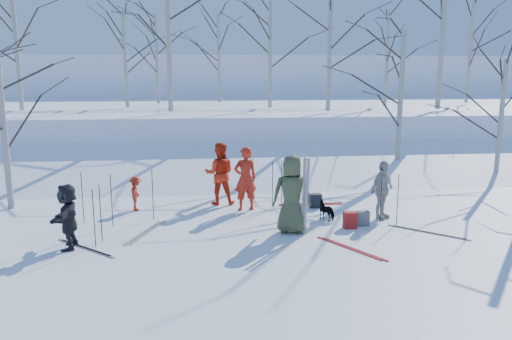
{
  "coord_description": "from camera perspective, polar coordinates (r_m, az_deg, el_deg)",
  "views": [
    {
      "loc": [
        -1.38,
        -11.45,
        3.86
      ],
      "look_at": [
        0.0,
        1.5,
        1.3
      ],
      "focal_mm": 35.0,
      "sensor_mm": 36.0,
      "label": 1
    }
  ],
  "objects": [
    {
      "name": "birch_plateau_c",
      "position": [
        27.63,
        -11.26,
        12.3
      ],
      "size": [
        3.86,
        3.86,
        4.66
      ],
      "primitive_type": null,
      "color": "silver",
      "rests_on": "snow_plateau"
    },
    {
      "name": "skier_red_north",
      "position": [
        14.07,
        -1.23,
        -0.99
      ],
      "size": [
        0.74,
        0.56,
        1.82
      ],
      "primitive_type": "imported",
      "rotation": [
        0.0,
        0.0,
        3.35
      ],
      "color": "#B32210",
      "rests_on": "ground"
    },
    {
      "name": "ski_pair_e",
      "position": [
        11.42,
        10.77,
        -8.79
      ],
      "size": [
        1.89,
        2.08,
        0.02
      ],
      "primitive_type": null,
      "rotation": [
        0.0,
        0.0,
        0.55
      ],
      "color": "#AB181D",
      "rests_on": "ground"
    },
    {
      "name": "ground",
      "position": [
        12.16,
        0.75,
        -7.39
      ],
      "size": [
        120.0,
        120.0,
        0.0
      ],
      "primitive_type": "plane",
      "color": "white",
      "rests_on": "ground"
    },
    {
      "name": "skier_cream_east",
      "position": [
        13.67,
        14.22,
        -2.22
      ],
      "size": [
        0.96,
        0.86,
        1.57
      ],
      "primitive_type": "imported",
      "rotation": [
        0.0,
        0.0,
        0.65
      ],
      "color": "beige",
      "rests_on": "ground"
    },
    {
      "name": "ski_pole_b",
      "position": [
        12.05,
        -17.34,
        -4.75
      ],
      "size": [
        0.02,
        0.02,
        1.34
      ],
      "primitive_type": "cylinder",
      "color": "black",
      "rests_on": "ground"
    },
    {
      "name": "ski_pair_a",
      "position": [
        14.92,
        6.26,
        -3.9
      ],
      "size": [
        0.21,
        1.9,
        0.02
      ],
      "primitive_type": null,
      "rotation": [
        0.0,
        0.0,
        1.57
      ],
      "color": "#AB181D",
      "rests_on": "ground"
    },
    {
      "name": "birch_plateau_j",
      "position": [
        30.2,
        23.27,
        12.3
      ],
      "size": [
        4.44,
        4.44,
        5.49
      ],
      "primitive_type": null,
      "color": "silver",
      "rests_on": "snow_plateau"
    },
    {
      "name": "ski_pair_c",
      "position": [
        11.87,
        -18.92,
        -8.43
      ],
      "size": [
        2.09,
        2.1,
        0.02
      ],
      "primitive_type": null,
      "rotation": [
        0.0,
        0.0,
        0.83
      ],
      "color": "silver",
      "rests_on": "ground"
    },
    {
      "name": "ski_pair_b",
      "position": [
        12.59,
        -12.45,
        -6.95
      ],
      "size": [
        1.41,
        2.03,
        0.02
      ],
      "primitive_type": null,
      "rotation": [
        0.0,
        0.0,
        -0.35
      ],
      "color": "silver",
      "rests_on": "ground"
    },
    {
      "name": "skier_redor_behind",
      "position": [
        14.75,
        -4.18,
        -0.4
      ],
      "size": [
        0.94,
        0.76,
        1.84
      ],
      "primitive_type": "imported",
      "rotation": [
        0.0,
        0.0,
        3.07
      ],
      "color": "red",
      "rests_on": "ground"
    },
    {
      "name": "birch_plateau_g",
      "position": [
        24.68,
        20.67,
        16.26
      ],
      "size": [
        6.43,
        6.43,
        8.33
      ],
      "primitive_type": null,
      "color": "silver",
      "rests_on": "snow_plateau"
    },
    {
      "name": "snow_plateau",
      "position": [
        28.62,
        -3.3,
        5.37
      ],
      "size": [
        70.0,
        18.0,
        2.2
      ],
      "primitive_type": "cube",
      "color": "white",
      "rests_on": "ground"
    },
    {
      "name": "skier_olive_center",
      "position": [
        12.1,
        4.13,
        -2.76
      ],
      "size": [
        1.02,
        0.75,
        1.93
      ],
      "primitive_type": "imported",
      "rotation": [
        0.0,
        0.0,
        2.99
      ],
      "color": "#3D4428",
      "rests_on": "ground"
    },
    {
      "name": "backpack_grey",
      "position": [
        13.09,
        12.12,
        -5.42
      ],
      "size": [
        0.3,
        0.2,
        0.38
      ],
      "primitive_type": "cube",
      "color": "#56595D",
      "rests_on": "ground"
    },
    {
      "name": "birch_plateau_h",
      "position": [
        22.03,
        -10.02,
        16.46
      ],
      "size": [
        5.88,
        5.88,
        7.54
      ],
      "primitive_type": null,
      "color": "silver",
      "rests_on": "snow_plateau"
    },
    {
      "name": "snow_ramp",
      "position": [
        18.87,
        -1.77,
        -0.22
      ],
      "size": [
        70.0,
        9.49,
        4.12
      ],
      "primitive_type": "cube",
      "rotation": [
        0.3,
        0.0,
        0.0
      ],
      "color": "white",
      "rests_on": "ground"
    },
    {
      "name": "ski_pole_e",
      "position": [
        13.17,
        14.09,
        -3.24
      ],
      "size": [
        0.02,
        0.02,
        1.34
      ],
      "primitive_type": "cylinder",
      "color": "black",
      "rests_on": "ground"
    },
    {
      "name": "birch_edge_a",
      "position": [
        15.68,
        -26.9,
        4.49
      ],
      "size": [
        3.93,
        3.93,
        4.75
      ],
      "primitive_type": null,
      "color": "silver",
      "rests_on": "ground"
    },
    {
      "name": "dog",
      "position": [
        13.41,
        8.15,
        -4.57
      ],
      "size": [
        0.56,
        0.66,
        0.51
      ],
      "primitive_type": "imported",
      "rotation": [
        0.0,
        0.0,
        3.71
      ],
      "color": "black",
      "rests_on": "ground"
    },
    {
      "name": "ski_pair_d",
      "position": [
        12.99,
        19.05,
        -6.75
      ],
      "size": [
        2.09,
        2.1,
        0.02
      ],
      "primitive_type": null,
      "rotation": [
        0.0,
        0.0,
        0.83
      ],
      "color": "silver",
      "rests_on": "ground"
    },
    {
      "name": "birch_plateau_b",
      "position": [
        22.07,
        8.4,
        13.4
      ],
      "size": [
        4.22,
        4.22,
        5.17
      ],
      "primitive_type": null,
      "color": "silver",
      "rests_on": "snow_plateau"
    },
    {
      "name": "birch_edge_e",
      "position": [
        19.16,
        16.16,
        7.17
      ],
      "size": [
        4.36,
        4.36,
        5.37
      ],
      "primitive_type": null,
      "color": "silver",
      "rests_on": "ground"
    },
    {
      "name": "skier_red_seated",
      "position": [
        14.49,
        -13.55,
        -2.63
      ],
      "size": [
        0.38,
        0.64,
        0.99
      ],
      "primitive_type": "imported",
      "rotation": [
        0.0,
        0.0,
        1.59
      ],
      "color": "#B32210",
      "rests_on": "ground"
    },
    {
      "name": "birch_plateau_a",
      "position": [
        26.04,
        14.73,
        12.12
      ],
      "size": [
        3.78,
        3.78,
        4.55
      ],
      "primitive_type": null,
      "color": "silver",
      "rests_on": "snow_plateau"
    },
    {
      "name": "far_hill",
      "position": [
        49.5,
        -4.53,
        8.93
      ],
      "size": [
        90.0,
        30.0,
        6.0
      ],
      "primitive_type": "cube",
      "color": "white",
      "rests_on": "ground"
    },
    {
      "name": "birch_plateau_k",
      "position": [
        24.54,
        -25.74,
        13.04
      ],
      "size": [
        4.71,
        4.71,
        5.88
      ],
      "primitive_type": null,
      "color": "silver",
      "rests_on": "snow_plateau"
    },
    {
      "name": "ski_pole_c",
      "position": [
        11.69,
        -18.03,
        -5.27
      ],
      "size": [
        0.02,
        0.02,
        1.34
      ],
      "primitive_type": "cylinder",
      "color": "black",
      "rests_on": "ground"
    },
    {
      "name": "upright_ski_right",
      "position": [
        11.9,
        5.77,
        -3.09
      ],
      "size": [
        0.12,
        0.23,
        1.89
      ],
      "primitive_type": "cube",
      "rotation": [
        0.1,
        0.0,
        0.22
      ],
      "color": "silver",
      "rests_on": "ground"
    },
    {
      "name": "birch_edge_c",
      "position": [
        19.74,
        26.19,
        5.05
      ],
      "size": [
        3.63,
        3.63,
        4.32
      ],
      "primitive_type": null,
      "color": "silver",
      "rests_on": "ground"
    },
    {
      "name": "backpack_red",
      "position": [
        12.8,
        10.69,
        -5.64
      ],
      "size": [
        0.32,
        0.22,
        0.42
      ],
      "primitive_type": "cube",
      "color": "maroon",
      "rests_on": "ground"
    },
    {
      "name": "birch_plateau_d",
      "position": [
        24.06,
        1.63,
        13.43
      ],
      "size": [
        4.28,
        4.28,
        5.26
      ],
      "primitive_type": null,
      "color": "silver",
      "rests_on": "snow_plateau"
    },
    {
      "name": "ski_pole_g",
      "position": [
        14.4,
        1.9,
        -1.68
      ],
      "size": [
        0.02,
        0.02,
        1.34
      ],
      "primitive_type": "cylinder",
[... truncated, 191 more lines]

